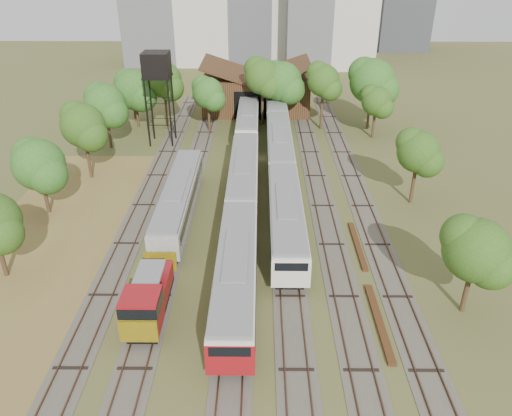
{
  "coord_description": "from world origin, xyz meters",
  "views": [
    {
      "loc": [
        -0.28,
        -19.28,
        23.32
      ],
      "look_at": [
        -0.65,
        19.84,
        2.5
      ],
      "focal_mm": 35.0,
      "sensor_mm": 36.0,
      "label": 1
    }
  ],
  "objects_px": {
    "railcar_red_set": "(241,217)",
    "water_tower": "(157,67)",
    "railcar_green_set": "(280,147)",
    "shunter_locomotive": "(148,299)"
  },
  "relations": [
    {
      "from": "railcar_red_set",
      "to": "water_tower",
      "type": "xyz_separation_m",
      "value": [
        -11.12,
        23.7,
        7.89
      ]
    },
    {
      "from": "railcar_red_set",
      "to": "water_tower",
      "type": "distance_m",
      "value": 27.34
    },
    {
      "from": "railcar_red_set",
      "to": "railcar_green_set",
      "type": "height_order",
      "value": "railcar_red_set"
    },
    {
      "from": "railcar_green_set",
      "to": "water_tower",
      "type": "relative_size",
      "value": 4.48
    },
    {
      "from": "railcar_red_set",
      "to": "railcar_green_set",
      "type": "bearing_deg",
      "value": 76.95
    },
    {
      "from": "railcar_green_set",
      "to": "shunter_locomotive",
      "type": "height_order",
      "value": "railcar_green_set"
    },
    {
      "from": "railcar_green_set",
      "to": "water_tower",
      "type": "height_order",
      "value": "water_tower"
    },
    {
      "from": "railcar_red_set",
      "to": "shunter_locomotive",
      "type": "height_order",
      "value": "railcar_red_set"
    },
    {
      "from": "railcar_red_set",
      "to": "water_tower",
      "type": "relative_size",
      "value": 2.97
    },
    {
      "from": "railcar_red_set",
      "to": "shunter_locomotive",
      "type": "xyz_separation_m",
      "value": [
        -6.0,
        -11.16,
        -0.35
      ]
    }
  ]
}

